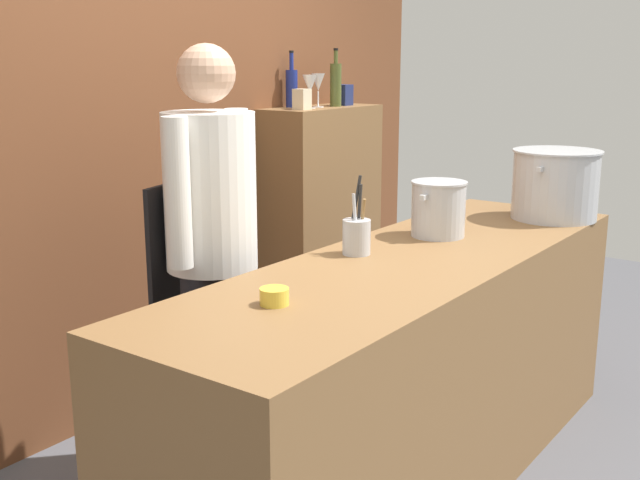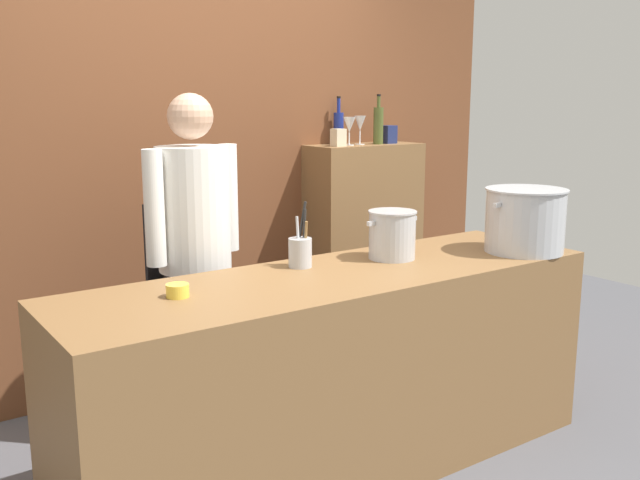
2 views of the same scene
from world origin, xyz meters
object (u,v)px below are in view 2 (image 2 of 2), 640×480
(wine_glass_wide, at_px, (349,125))
(spice_tin_navy, at_px, (389,134))
(wine_bottle_olive, at_px, (378,125))
(wine_bottle_cobalt, at_px, (339,127))
(stockpot_small, at_px, (392,235))
(wine_glass_tall, at_px, (360,124))
(spice_tin_cream, at_px, (338,138))
(stockpot_large, at_px, (525,220))
(chef, at_px, (194,243))
(butter_jar, at_px, (178,291))
(utensil_crock, at_px, (300,251))

(wine_glass_wide, bearing_deg, spice_tin_navy, 1.45)
(wine_bottle_olive, xyz_separation_m, wine_bottle_cobalt, (-0.21, 0.15, -0.01))
(stockpot_small, distance_m, spice_tin_navy, 1.45)
(wine_glass_tall, bearing_deg, spice_tin_navy, -2.05)
(spice_tin_cream, bearing_deg, stockpot_large, -82.74)
(spice_tin_navy, bearing_deg, spice_tin_cream, -175.31)
(spice_tin_navy, bearing_deg, wine_glass_tall, 177.95)
(chef, distance_m, wine_glass_wide, 1.49)
(wine_bottle_olive, xyz_separation_m, wine_glass_tall, (-0.13, 0.03, 0.01))
(wine_bottle_cobalt, distance_m, wine_glass_wide, 0.14)
(stockpot_small, bearing_deg, butter_jar, -178.19)
(chef, xyz_separation_m, utensil_crock, (0.30, -0.45, 0.01))
(chef, height_order, wine_glass_wide, chef)
(chef, bearing_deg, wine_glass_tall, -173.72)
(utensil_crock, xyz_separation_m, wine_glass_tall, (1.10, 0.98, 0.50))
(butter_jar, height_order, wine_bottle_cobalt, wine_bottle_cobalt)
(stockpot_small, relative_size, utensil_crock, 1.00)
(utensil_crock, distance_m, wine_glass_wide, 1.48)
(wine_bottle_cobalt, relative_size, spice_tin_navy, 2.59)
(chef, height_order, utensil_crock, chef)
(stockpot_large, xyz_separation_m, spice_tin_navy, (0.27, 1.34, 0.35))
(wine_bottle_olive, bearing_deg, stockpot_large, -97.06)
(wine_bottle_olive, bearing_deg, butter_jar, -149.71)
(stockpot_small, bearing_deg, chef, 143.20)
(spice_tin_navy, distance_m, spice_tin_cream, 0.43)
(chef, bearing_deg, wine_glass_wide, -172.94)
(utensil_crock, relative_size, wine_bottle_cobalt, 0.97)
(stockpot_large, height_order, stockpot_small, stockpot_large)
(chef, bearing_deg, stockpot_large, 134.79)
(stockpot_large, height_order, butter_jar, stockpot_large)
(chef, height_order, spice_tin_cream, chef)
(chef, xyz_separation_m, wine_glass_wide, (1.31, 0.51, 0.50))
(chef, xyz_separation_m, wine_bottle_olive, (1.53, 0.51, 0.50))
(wine_bottle_olive, bearing_deg, spice_tin_cream, -176.94)
(butter_jar, distance_m, spice_tin_navy, 2.32)
(wine_glass_tall, relative_size, spice_tin_cream, 1.70)
(spice_tin_cream, bearing_deg, butter_jar, -145.12)
(wine_bottle_cobalt, relative_size, wine_glass_wide, 1.70)
(stockpot_small, relative_size, wine_glass_wide, 1.64)
(stockpot_large, distance_m, spice_tin_cream, 1.36)
(wine_bottle_cobalt, relative_size, wine_glass_tall, 1.66)
(utensil_crock, relative_size, wine_glass_tall, 1.60)
(stockpot_small, distance_m, wine_glass_tall, 1.35)
(wine_bottle_olive, distance_m, spice_tin_navy, 0.12)
(butter_jar, bearing_deg, stockpot_small, 1.81)
(chef, distance_m, wine_glass_tall, 1.58)
(chef, relative_size, utensil_crock, 5.71)
(wine_bottle_cobalt, bearing_deg, wine_glass_wide, -97.48)
(wine_bottle_olive, height_order, wine_glass_tall, wine_bottle_olive)
(butter_jar, height_order, wine_glass_wide, wine_glass_wide)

